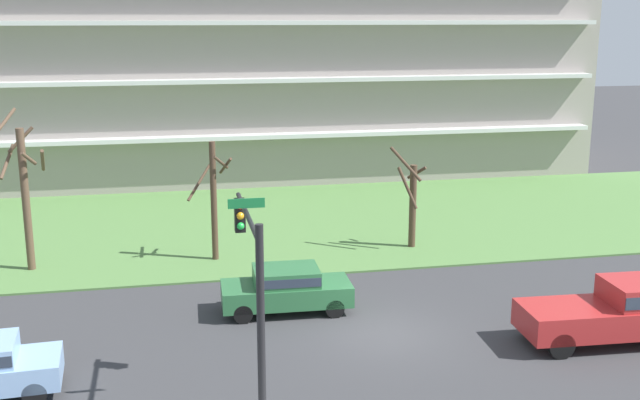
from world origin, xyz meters
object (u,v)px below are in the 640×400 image
at_px(sedan_green_near_left, 286,288).
at_px(pickup_red_center_right, 615,311).
at_px(traffic_signal_mast, 252,279).
at_px(tree_center, 412,201).
at_px(tree_left, 214,198).
at_px(tree_far_left, 24,190).

height_order(sedan_green_near_left, pickup_red_center_right, pickup_red_center_right).
xyz_separation_m(sedan_green_near_left, traffic_signal_mast, (-1.96, -7.45, 2.98)).
distance_m(tree_center, sedan_green_near_left, 9.11).
relative_size(tree_center, pickup_red_center_right, 0.83).
bearing_deg(pickup_red_center_right, tree_left, 139.76).
height_order(tree_left, sedan_green_near_left, tree_left).
bearing_deg(tree_center, sedan_green_near_left, -135.90).
bearing_deg(tree_center, traffic_signal_mast, -121.58).
height_order(tree_center, sedan_green_near_left, tree_center).
height_order(pickup_red_center_right, traffic_signal_mast, traffic_signal_mast).
xyz_separation_m(tree_center, pickup_red_center_right, (3.10, -10.78, -1.14)).
distance_m(tree_left, sedan_green_near_left, 6.79).
relative_size(tree_far_left, tree_center, 1.41).
relative_size(tree_left, traffic_signal_mast, 0.89).
bearing_deg(sedan_green_near_left, traffic_signal_mast, 77.09).
height_order(tree_left, pickup_red_center_right, tree_left).
bearing_deg(sedan_green_near_left, tree_center, -134.06).
bearing_deg(tree_center, pickup_red_center_right, -73.98).
relative_size(tree_center, traffic_signal_mast, 0.81).
distance_m(tree_left, traffic_signal_mast, 13.73).
relative_size(tree_left, pickup_red_center_right, 0.91).
height_order(tree_far_left, traffic_signal_mast, tree_far_left).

